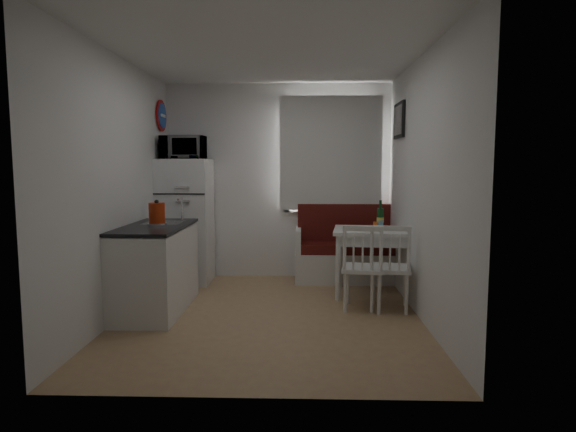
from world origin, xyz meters
The scene contains 22 objects.
floor centered at (0.00, 0.00, 0.00)m, with size 3.00×3.50×0.02m, color #A88059.
ceiling centered at (0.00, 0.00, 2.60)m, with size 3.00×3.50×0.02m, color white.
wall_back centered at (0.00, 1.75, 1.30)m, with size 3.00×0.02×2.60m, color white.
wall_front centered at (0.00, -1.75, 1.30)m, with size 3.00×0.02×2.60m, color white.
wall_left centered at (-1.50, 0.00, 1.30)m, with size 0.02×3.50×2.60m, color white.
wall_right centered at (1.50, 0.00, 1.30)m, with size 0.02×3.50×2.60m, color white.
window centered at (0.70, 1.72, 1.62)m, with size 1.22×0.06×1.47m, color white.
curtain centered at (0.70, 1.65, 1.68)m, with size 1.35×0.02×1.50m, color white.
kitchen_counter centered at (-1.20, 0.16, 0.46)m, with size 0.62×1.32×1.16m.
wall_sign centered at (-1.47, 1.45, 2.15)m, with size 0.40×0.40×0.03m, color #1B46A3.
picture_frame centered at (1.48, 1.10, 2.05)m, with size 0.04×0.52×0.42m, color black.
bench centered at (0.94, 1.51, 0.33)m, with size 1.41×0.54×1.01m.
dining_table centered at (1.22, 0.83, 0.69)m, with size 1.11×0.84×0.78m.
chair_left centered at (0.97, 0.16, 0.56)m, with size 0.49×0.47×0.49m.
chair_right centered at (1.25, 0.16, 0.56)m, with size 0.49×0.48×0.49m.
fridge centered at (-1.18, 1.40, 0.80)m, with size 0.64×0.64×1.60m, color white.
microwave centered at (-1.18, 1.35, 1.74)m, with size 0.53×0.36×0.29m, color white.
kettle centered at (-1.15, 0.07, 1.03)m, with size 0.20×0.20×0.26m, color #B72F0E.
wine_bottle centered at (1.25, 0.93, 0.94)m, with size 0.08×0.08×0.33m, color #123A18, non-canonical shape.
drinking_glass_orange centered at (1.17, 0.78, 0.83)m, with size 0.06×0.06×0.09m, color orange.
drinking_glass_blue centered at (1.25, 0.88, 0.83)m, with size 0.06×0.06×0.10m, color #6FA1BE.
plate centered at (0.92, 0.85, 0.79)m, with size 0.24×0.24×0.02m, color white.
Camera 1 is at (0.33, -4.74, 1.52)m, focal length 30.00 mm.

